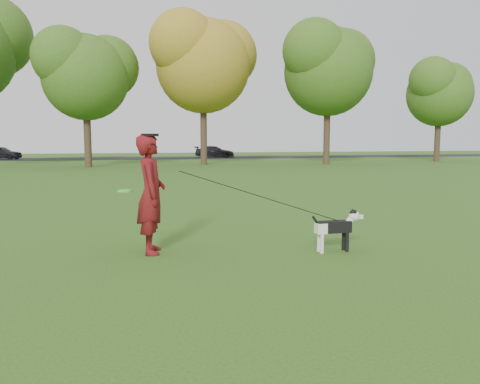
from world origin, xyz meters
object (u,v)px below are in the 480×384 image
object	(u,v)px
dog	(337,226)
car_right	(215,152)
car_left	(1,153)
man	(151,194)

from	to	relation	value
dog	car_right	xyz separation A→B (m)	(5.88, 40.56, 0.18)
car_left	car_right	xyz separation A→B (m)	(20.13, 0.00, -0.04)
man	car_right	world-z (taller)	man
car_right	man	bearing A→B (deg)	-174.89
man	dog	distance (m)	3.01
man	dog	size ratio (longest dim) A/B	2.07
dog	car_left	xyz separation A→B (m)	(-14.26, 40.56, 0.22)
man	car_right	bearing A→B (deg)	-7.66
man	car_left	xyz separation A→B (m)	(-11.36, 39.93, -0.30)
man	dog	xyz separation A→B (m)	(2.90, -0.63, -0.52)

